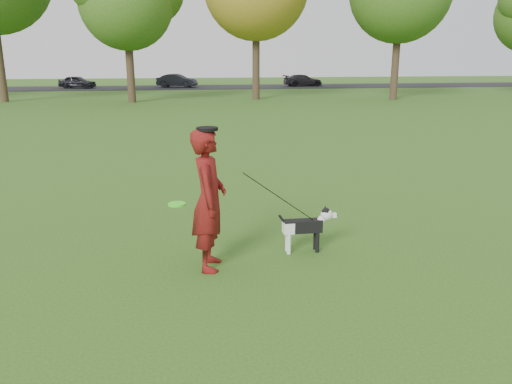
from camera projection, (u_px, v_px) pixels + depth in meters
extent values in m
plane|color=#285116|center=(256.00, 251.00, 7.52)|extent=(120.00, 120.00, 0.00)
cube|color=black|center=(191.00, 87.00, 45.65)|extent=(120.00, 7.00, 0.02)
imported|color=#560C0C|center=(209.00, 200.00, 6.68)|extent=(0.56, 0.76, 1.94)
cube|color=black|center=(303.00, 226.00, 7.38)|extent=(0.57, 0.18, 0.19)
cube|color=white|center=(288.00, 227.00, 7.35)|extent=(0.16, 0.18, 0.17)
cylinder|color=white|center=(289.00, 244.00, 7.36)|extent=(0.06, 0.06, 0.31)
cylinder|color=white|center=(287.00, 241.00, 7.47)|extent=(0.06, 0.06, 0.31)
cylinder|color=black|center=(317.00, 242.00, 7.42)|extent=(0.06, 0.06, 0.31)
cylinder|color=black|center=(315.00, 239.00, 7.54)|extent=(0.06, 0.06, 0.31)
cylinder|color=white|center=(320.00, 222.00, 7.41)|extent=(0.19, 0.11, 0.20)
sphere|color=white|center=(327.00, 215.00, 7.39)|extent=(0.18, 0.18, 0.18)
sphere|color=black|center=(326.00, 212.00, 7.38)|extent=(0.13, 0.13, 0.13)
cube|color=white|center=(333.00, 215.00, 7.41)|extent=(0.11, 0.07, 0.06)
sphere|color=black|center=(337.00, 215.00, 7.42)|extent=(0.04, 0.04, 0.04)
cone|color=black|center=(327.00, 210.00, 7.32)|extent=(0.06, 0.06, 0.07)
cone|color=black|center=(325.00, 208.00, 7.41)|extent=(0.06, 0.06, 0.07)
cylinder|color=black|center=(285.00, 223.00, 7.32)|extent=(0.20, 0.04, 0.26)
cylinder|color=black|center=(316.00, 222.00, 7.39)|extent=(0.12, 0.12, 0.02)
imported|color=black|center=(77.00, 82.00, 44.07)|extent=(3.40, 2.01, 1.08)
imported|color=black|center=(177.00, 81.00, 45.31)|extent=(3.80, 2.39, 1.18)
imported|color=black|center=(303.00, 80.00, 47.02)|extent=(3.83, 1.91, 1.07)
cylinder|color=#44FD20|center=(177.00, 204.00, 6.53)|extent=(0.23, 0.23, 0.02)
cylinder|color=black|center=(207.00, 129.00, 6.43)|extent=(0.28, 0.28, 0.04)
cylinder|color=#38281C|center=(130.00, 68.00, 30.70)|extent=(0.48, 0.48, 4.20)
cylinder|color=#38281C|center=(256.00, 60.00, 32.69)|extent=(0.48, 0.48, 5.04)
cylinder|color=#38281C|center=(395.00, 62.00, 32.58)|extent=(0.48, 0.48, 4.83)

